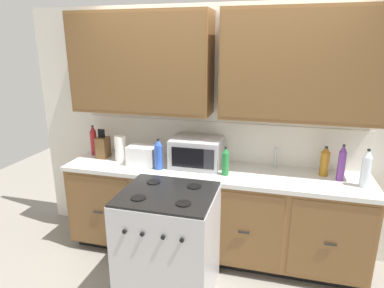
# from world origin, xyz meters

# --- Properties ---
(ground_plane) EXTENTS (8.00, 8.00, 0.00)m
(ground_plane) POSITION_xyz_m (0.00, 0.00, 0.00)
(ground_plane) COLOR gray
(wall_unit) EXTENTS (4.06, 0.40, 2.45)m
(wall_unit) POSITION_xyz_m (0.00, 0.50, 1.66)
(wall_unit) COLOR silver
(wall_unit) RESTS_ON ground_plane
(counter_run) EXTENTS (2.89, 0.64, 0.92)m
(counter_run) POSITION_xyz_m (0.00, 0.30, 0.47)
(counter_run) COLOR black
(counter_run) RESTS_ON ground_plane
(stove_range) EXTENTS (0.76, 0.68, 0.95)m
(stove_range) POSITION_xyz_m (-0.23, -0.33, 0.47)
(stove_range) COLOR #B7B7BC
(stove_range) RESTS_ON ground_plane
(microwave) EXTENTS (0.48, 0.37, 0.28)m
(microwave) POSITION_xyz_m (-0.17, 0.36, 1.06)
(microwave) COLOR #B7B7BC
(microwave) RESTS_ON counter_run
(toaster) EXTENTS (0.28, 0.18, 0.19)m
(toaster) POSITION_xyz_m (-0.70, 0.26, 1.02)
(toaster) COLOR white
(toaster) RESTS_ON counter_run
(knife_block) EXTENTS (0.11, 0.14, 0.31)m
(knife_block) POSITION_xyz_m (-1.18, 0.36, 1.04)
(knife_block) COLOR brown
(knife_block) RESTS_ON counter_run
(sink_faucet) EXTENTS (0.02, 0.02, 0.20)m
(sink_faucet) POSITION_xyz_m (0.58, 0.51, 1.02)
(sink_faucet) COLOR #B2B5BA
(sink_faucet) RESTS_ON counter_run
(paper_towel_roll) EXTENTS (0.12, 0.12, 0.26)m
(paper_towel_roll) POSITION_xyz_m (-0.96, 0.32, 1.05)
(paper_towel_roll) COLOR white
(paper_towel_roll) RESTS_ON counter_run
(bottle_amber) EXTENTS (0.08, 0.08, 0.27)m
(bottle_amber) POSITION_xyz_m (1.02, 0.42, 1.06)
(bottle_amber) COLOR #9E6619
(bottle_amber) RESTS_ON counter_run
(bottle_violet) EXTENTS (0.07, 0.07, 0.33)m
(bottle_violet) POSITION_xyz_m (1.14, 0.34, 1.08)
(bottle_violet) COLOR #663384
(bottle_violet) RESTS_ON counter_run
(bottle_clear) EXTENTS (0.07, 0.07, 0.33)m
(bottle_clear) POSITION_xyz_m (1.31, 0.23, 1.09)
(bottle_clear) COLOR silver
(bottle_clear) RESTS_ON counter_run
(bottle_red) EXTENTS (0.07, 0.07, 0.32)m
(bottle_red) POSITION_xyz_m (-1.33, 0.43, 1.08)
(bottle_red) COLOR maroon
(bottle_red) RESTS_ON counter_run
(bottle_green) EXTENTS (0.06, 0.06, 0.27)m
(bottle_green) POSITION_xyz_m (0.14, 0.20, 1.05)
(bottle_green) COLOR #237A38
(bottle_green) RESTS_ON counter_run
(bottle_blue) EXTENTS (0.08, 0.08, 0.30)m
(bottle_blue) POSITION_xyz_m (-0.50, 0.19, 1.07)
(bottle_blue) COLOR blue
(bottle_blue) RESTS_ON counter_run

